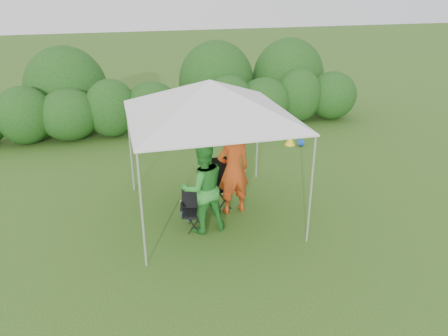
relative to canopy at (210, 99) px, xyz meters
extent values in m
plane|color=#3D6520|center=(0.00, -0.50, -2.46)|extent=(70.00, 70.00, 0.00)
ellipsoid|color=#215019|center=(-4.33, 5.50, -1.60)|extent=(1.65, 1.40, 1.73)
cylinder|color=#382616|center=(-4.33, 5.50, -2.31)|extent=(0.12, 0.12, 0.30)
ellipsoid|color=#215019|center=(-3.09, 5.50, -1.67)|extent=(1.80, 1.53, 1.57)
cylinder|color=#382616|center=(-3.09, 5.50, -2.31)|extent=(0.12, 0.12, 0.30)
ellipsoid|color=#215019|center=(-1.86, 5.50, -1.56)|extent=(1.58, 1.34, 1.80)
cylinder|color=#382616|center=(-1.86, 5.50, -2.31)|extent=(0.12, 0.12, 0.30)
ellipsoid|color=#215019|center=(-0.62, 5.50, -1.64)|extent=(1.73, 1.47, 1.65)
cylinder|color=#382616|center=(-0.62, 5.50, -2.31)|extent=(0.12, 0.12, 0.30)
ellipsoid|color=#215019|center=(0.62, 5.50, -1.71)|extent=(1.50, 1.28, 1.50)
cylinder|color=#382616|center=(0.62, 5.50, -2.31)|extent=(0.12, 0.12, 0.30)
ellipsoid|color=#215019|center=(1.86, 5.50, -1.60)|extent=(1.65, 1.40, 1.73)
cylinder|color=#382616|center=(1.86, 5.50, -2.31)|extent=(0.12, 0.12, 0.30)
ellipsoid|color=#215019|center=(3.09, 5.50, -1.67)|extent=(1.80, 1.53, 1.57)
cylinder|color=#382616|center=(3.09, 5.50, -2.31)|extent=(0.12, 0.12, 0.30)
ellipsoid|color=#215019|center=(4.33, 5.50, -1.56)|extent=(1.57, 1.34, 1.80)
cylinder|color=#382616|center=(4.33, 5.50, -2.31)|extent=(0.12, 0.12, 0.30)
ellipsoid|color=#215019|center=(5.57, 5.50, -1.64)|extent=(1.72, 1.47, 1.65)
cylinder|color=#382616|center=(5.57, 5.50, -2.31)|extent=(0.12, 0.12, 0.30)
cylinder|color=silver|center=(-1.50, -1.50, -1.41)|extent=(0.04, 0.04, 2.10)
cylinder|color=silver|center=(1.50, -1.50, -1.41)|extent=(0.04, 0.04, 2.10)
cylinder|color=silver|center=(-1.50, 1.50, -1.41)|extent=(0.04, 0.04, 2.10)
cylinder|color=silver|center=(1.50, 1.50, -1.41)|extent=(0.04, 0.04, 2.10)
cube|color=white|center=(0.00, 0.00, -0.35)|extent=(3.10, 3.10, 0.03)
pyramid|color=white|center=(0.00, 0.00, 0.02)|extent=(3.10, 3.10, 0.70)
cube|color=black|center=(0.29, 0.29, -2.01)|extent=(0.58, 0.54, 0.05)
cube|color=black|center=(0.28, 0.53, -1.72)|extent=(0.56, 0.18, 0.53)
cube|color=black|center=(0.01, 0.28, -1.82)|extent=(0.08, 0.47, 0.03)
cube|color=black|center=(0.58, 0.31, -1.82)|extent=(0.08, 0.47, 0.03)
cylinder|color=black|center=(0.07, 0.05, -2.24)|extent=(0.03, 0.03, 0.45)
cylinder|color=black|center=(0.54, 0.07, -2.24)|extent=(0.03, 0.03, 0.45)
cylinder|color=black|center=(0.05, 0.52, -2.24)|extent=(0.03, 0.03, 0.45)
cylinder|color=black|center=(0.52, 0.54, -2.24)|extent=(0.03, 0.03, 0.45)
cube|color=black|center=(-0.47, -0.53, -2.10)|extent=(0.52, 0.49, 0.04)
cube|color=black|center=(-0.43, -0.35, -1.86)|extent=(0.46, 0.21, 0.43)
cube|color=black|center=(-0.70, -0.49, -1.95)|extent=(0.12, 0.38, 0.03)
cube|color=black|center=(-0.24, -0.58, -1.95)|extent=(0.12, 0.38, 0.03)
cylinder|color=black|center=(-0.69, -0.68, -2.28)|extent=(0.02, 0.02, 0.36)
cylinder|color=black|center=(-0.32, -0.76, -2.28)|extent=(0.02, 0.02, 0.36)
cylinder|color=black|center=(-0.62, -0.31, -2.28)|extent=(0.02, 0.02, 0.36)
cylinder|color=black|center=(-0.25, -0.39, -2.28)|extent=(0.02, 0.02, 0.36)
imported|color=#C44216|center=(0.46, -0.05, -1.50)|extent=(0.77, 0.57, 1.93)
imported|color=green|center=(-0.29, -0.58, -1.55)|extent=(0.97, 0.80, 1.82)
cube|color=navy|center=(-0.40, 0.01, -2.30)|extent=(0.47, 0.42, 0.32)
cube|color=silver|center=(-0.40, 0.01, -2.13)|extent=(0.50, 0.44, 0.03)
cylinder|color=#592D0C|center=(-0.34, -0.03, -2.00)|extent=(0.06, 0.06, 0.23)
cone|color=yellow|center=(3.19, 3.40, -2.33)|extent=(0.32, 0.32, 0.27)
sphere|color=blue|center=(3.46, 3.22, -2.36)|extent=(0.21, 0.21, 0.21)
camera|label=1|loc=(-1.78, -7.87, 2.11)|focal=35.00mm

